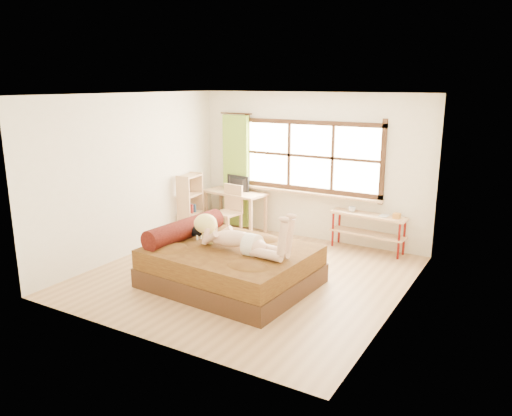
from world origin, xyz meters
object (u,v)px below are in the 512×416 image
Objects in this scene: bed at (228,264)px; desk at (235,197)px; bookshelf at (190,204)px; pipe_shelf at (369,224)px; kitten at (195,230)px; chair at (230,208)px; woman at (238,228)px.

desk is (-1.38, 2.35, 0.38)m from bed.
desk is at bearing 41.21° from bookshelf.
kitten is at bearing -125.11° from pipe_shelf.
bed is 2.79m from pipe_shelf.
bed is 2.40× the size of chair.
kitten is 0.25× the size of pipe_shelf.
desk is 1.34× the size of chair.
kitten is 1.99m from chair.
woman is 0.91m from kitten.
woman reaches higher than kitten.
pipe_shelf is at bearing 18.13° from chair.
bookshelf reaches higher than kitten.
woman is 4.67× the size of kitten.
chair is 0.84× the size of bookshelf.
kitten is (-0.87, 0.15, -0.20)m from woman.
pipe_shelf is at bearing 66.33° from bed.
desk reaches higher than pipe_shelf.
woman is at bearing -5.85° from kitten.
woman is 1.59× the size of chair.
bookshelf reaches higher than desk.
bookshelf is (-2.20, 1.77, -0.30)m from woman.
kitten is 2.10m from bookshelf.
kitten reaches higher than desk.
desk is 0.89m from bookshelf.
woman reaches higher than bed.
woman is 2.78m from pipe_shelf.
bookshelf is at bearing -162.69° from pipe_shelf.
bookshelf reaches higher than chair.
chair reaches higher than desk.
bookshelf is (-1.33, 1.62, -0.10)m from kitten.
chair is (0.11, -0.36, -0.13)m from desk.
woman is 1.19× the size of desk.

